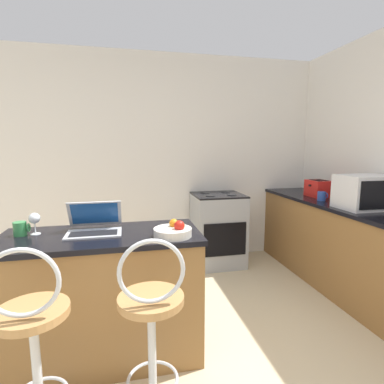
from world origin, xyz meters
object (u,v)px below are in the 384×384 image
(bar_stool_near, at_px, (34,354))
(wine_glass_short, at_px, (34,219))
(mug_red, at_px, (351,197))
(laptop, at_px, (94,224))
(mug_blue, at_px, (322,196))
(toaster, at_px, (318,188))
(mug_green, at_px, (21,229))
(stove_range, at_px, (218,229))
(fruit_bowl, at_px, (174,231))
(bar_stool_far, at_px, (152,337))
(microwave, at_px, (365,192))

(bar_stool_near, relative_size, wine_glass_short, 7.18)
(mug_red, bearing_deg, laptop, -166.17)
(mug_blue, bearing_deg, wine_glass_short, -165.27)
(toaster, xyz_separation_m, mug_green, (-2.88, -0.94, -0.05))
(stove_range, xyz_separation_m, fruit_bowl, (-0.81, -1.60, 0.48))
(stove_range, height_order, wine_glass_short, wine_glass_short)
(fruit_bowl, distance_m, mug_red, 2.24)
(bar_stool_far, relative_size, stove_range, 1.17)
(microwave, bearing_deg, stove_range, 133.99)
(toaster, distance_m, stove_range, 1.28)
(toaster, height_order, wine_glass_short, toaster)
(stove_range, xyz_separation_m, mug_blue, (0.96, -0.66, 0.50))
(mug_green, bearing_deg, mug_red, 11.46)
(toaster, bearing_deg, wine_glass_short, -161.42)
(bar_stool_far, height_order, wine_glass_short, bar_stool_far)
(mug_red, height_order, mug_green, mug_red)
(bar_stool_near, relative_size, bar_stool_far, 1.00)
(stove_range, height_order, mug_green, mug_green)
(mug_red, bearing_deg, bar_stool_far, -149.97)
(laptop, bearing_deg, mug_blue, 17.59)
(toaster, distance_m, mug_green, 3.03)
(stove_range, distance_m, fruit_bowl, 1.86)
(laptop, xyz_separation_m, mug_blue, (2.29, 0.73, -0.00))
(bar_stool_far, xyz_separation_m, stove_range, (1.00, 2.05, -0.05))
(mug_green, bearing_deg, microwave, 4.81)
(microwave, height_order, fruit_bowl, microwave)
(microwave, relative_size, toaster, 1.81)
(fruit_bowl, bearing_deg, mug_red, 22.44)
(mug_blue, bearing_deg, mug_green, -165.59)
(fruit_bowl, relative_size, mug_green, 2.51)
(fruit_bowl, height_order, mug_green, fruit_bowl)
(laptop, height_order, microwave, microwave)
(microwave, relative_size, mug_red, 4.89)
(microwave, xyz_separation_m, fruit_bowl, (-1.89, -0.48, -0.12))
(stove_range, distance_m, mug_green, 2.31)
(microwave, relative_size, mug_blue, 4.58)
(wine_glass_short, bearing_deg, mug_red, 11.67)
(laptop, xyz_separation_m, stove_range, (1.32, 1.38, -0.50))
(laptop, bearing_deg, microwave, 6.15)
(bar_stool_far, bearing_deg, mug_blue, 35.41)
(fruit_bowl, bearing_deg, microwave, 14.18)
(stove_range, bearing_deg, wine_glass_short, -141.43)
(microwave, height_order, mug_blue, microwave)
(laptop, relative_size, toaster, 1.36)
(bar_stool_far, height_order, toaster, toaster)
(laptop, bearing_deg, toaster, 21.75)
(mug_green, distance_m, wine_glass_short, 0.10)
(bar_stool_far, xyz_separation_m, toaster, (2.08, 1.63, 0.49))
(microwave, relative_size, fruit_bowl, 1.91)
(fruit_bowl, height_order, mug_red, fruit_bowl)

